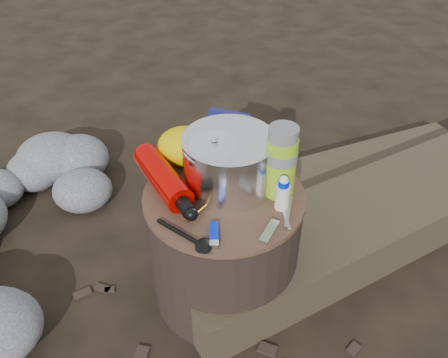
# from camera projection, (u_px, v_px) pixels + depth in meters

# --- Properties ---
(ground) EXTENTS (60.00, 60.00, 0.00)m
(ground) POSITION_uv_depth(u_px,v_px,m) (224.00, 289.00, 1.59)
(ground) COLOR black
(ground) RESTS_ON ground
(stump) EXTENTS (0.46, 0.46, 0.42)m
(stump) POSITION_uv_depth(u_px,v_px,m) (224.00, 246.00, 1.46)
(stump) COLOR black
(stump) RESTS_ON ground
(rock_ring) EXTENTS (0.48, 1.06, 0.21)m
(rock_ring) POSITION_uv_depth(u_px,v_px,m) (16.00, 222.00, 1.70)
(rock_ring) COLOR slate
(rock_ring) RESTS_ON ground
(log_main) EXTENTS (1.96, 1.50, 0.18)m
(log_main) POSITION_uv_depth(u_px,v_px,m) (424.00, 195.00, 1.84)
(log_main) COLOR #3D3323
(log_main) RESTS_ON ground
(log_small) EXTENTS (1.08, 0.69, 0.09)m
(log_small) POSITION_uv_depth(u_px,v_px,m) (350.00, 168.00, 2.05)
(log_small) COLOR #3D3323
(log_small) RESTS_ON ground
(foil_windscreen) EXTENTS (0.26, 0.26, 0.16)m
(foil_windscreen) POSITION_uv_depth(u_px,v_px,m) (229.00, 162.00, 1.31)
(foil_windscreen) COLOR white
(foil_windscreen) RESTS_ON stump
(camping_pot) EXTENTS (0.17, 0.17, 0.17)m
(camping_pot) POSITION_uv_depth(u_px,v_px,m) (215.00, 166.00, 1.29)
(camping_pot) COLOR white
(camping_pot) RESTS_ON stump
(fuel_bottle) EXTENTS (0.25, 0.31, 0.08)m
(fuel_bottle) POSITION_uv_depth(u_px,v_px,m) (163.00, 177.00, 1.32)
(fuel_bottle) COLOR #B50400
(fuel_bottle) RESTS_ON stump
(thermos) EXTENTS (0.08, 0.08, 0.21)m
(thermos) POSITION_uv_depth(u_px,v_px,m) (281.00, 162.00, 1.27)
(thermos) COLOR #89BC1A
(thermos) RESTS_ON stump
(travel_mug) EXTENTS (0.08, 0.08, 0.12)m
(travel_mug) POSITION_uv_depth(u_px,v_px,m) (272.00, 151.00, 1.39)
(travel_mug) COLOR black
(travel_mug) RESTS_ON stump
(stuff_sack) EXTENTS (0.17, 0.14, 0.12)m
(stuff_sack) POSITION_uv_depth(u_px,v_px,m) (186.00, 146.00, 1.41)
(stuff_sack) COLOR #DCBA00
(stuff_sack) RESTS_ON stump
(food_pouch) EXTENTS (0.13, 0.06, 0.16)m
(food_pouch) POSITION_uv_depth(u_px,v_px,m) (228.00, 136.00, 1.42)
(food_pouch) COLOR #131457
(food_pouch) RESTS_ON stump
(lighter) EXTENTS (0.03, 0.09, 0.02)m
(lighter) POSITION_uv_depth(u_px,v_px,m) (214.00, 232.00, 1.20)
(lighter) COLOR #001DCE
(lighter) RESTS_ON stump
(multitool) EXTENTS (0.06, 0.09, 0.01)m
(multitool) POSITION_uv_depth(u_px,v_px,m) (269.00, 232.00, 1.20)
(multitool) COLOR silver
(multitool) RESTS_ON stump
(pot_grabber) EXTENTS (0.04, 0.13, 0.01)m
(pot_grabber) POSITION_uv_depth(u_px,v_px,m) (285.00, 213.00, 1.26)
(pot_grabber) COLOR silver
(pot_grabber) RESTS_ON stump
(spork) EXTENTS (0.16, 0.12, 0.01)m
(spork) POSITION_uv_depth(u_px,v_px,m) (180.00, 232.00, 1.20)
(spork) COLOR black
(spork) RESTS_ON stump
(squeeze_bottle) EXTENTS (0.04, 0.04, 0.09)m
(squeeze_bottle) POSITION_uv_depth(u_px,v_px,m) (283.00, 194.00, 1.25)
(squeeze_bottle) COLOR silver
(squeeze_bottle) RESTS_ON stump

